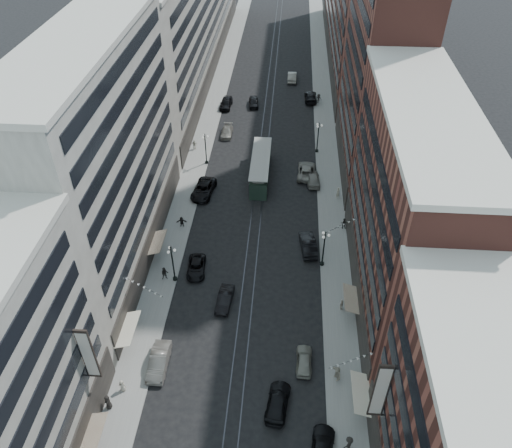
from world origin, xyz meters
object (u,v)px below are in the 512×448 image
(lamppost_sw_mid, at_px, (206,148))
(pedestrian_extra_0, at_px, (337,373))
(car_9, at_px, (226,103))
(pedestrian_extra_1, at_px, (108,402))
(streetcar, at_px, (261,168))
(car_10, at_px, (308,244))
(pedestrian_4, at_px, (341,304))
(pedestrian_3, at_px, (349,444))
(pedestrian_6, at_px, (194,144))
(pedestrian_1, at_px, (122,386))
(pedestrian_5, at_px, (182,222))
(car_1, at_px, (159,361))
(car_5, at_px, (225,299))
(car_13, at_px, (254,102))
(car_4, at_px, (304,360))
(car_extra_0, at_px, (313,179))
(pedestrian_7, at_px, (344,223))
(car_8, at_px, (227,132))
(lamppost_sw_far, at_px, (173,262))
(pedestrian_2, at_px, (165,273))
(car_3, at_px, (322,448))
(pedestrian_8, at_px, (338,193))
(lamppost_se_far, at_px, (324,247))
(car_7, at_px, (204,189))
(lamppost_se_mid, at_px, (318,136))
(car_12, at_px, (311,97))
(car_14, at_px, (292,77))
(car_11, at_px, (306,171))
(pedestrian_9, at_px, (319,99))

(lamppost_sw_mid, height_order, pedestrian_extra_0, lamppost_sw_mid)
(lamppost_sw_mid, height_order, car_9, lamppost_sw_mid)
(pedestrian_extra_1, bearing_deg, streetcar, 147.84)
(car_10, xyz_separation_m, pedestrian_extra_1, (-19.66, -24.54, 0.17))
(pedestrian_4, height_order, car_9, car_9)
(pedestrian_3, bearing_deg, pedestrian_6, -104.82)
(pedestrian_1, bearing_deg, pedestrian_6, -82.58)
(pedestrian_5, xyz_separation_m, pedestrian_extra_1, (-1.98, -28.03, 0.12))
(pedestrian_6, distance_m, pedestrian_extra_1, 49.00)
(car_1, relative_size, car_5, 1.13)
(car_13, xyz_separation_m, pedestrian_extra_1, (-9.27, -66.53, 0.27))
(car_4, xyz_separation_m, car_extra_0, (1.56, 33.87, 0.13))
(streetcar, relative_size, pedestrian_7, 7.62)
(car_8, xyz_separation_m, pedestrian_extra_0, (17.06, -49.61, 0.36))
(lamppost_sw_far, height_order, pedestrian_2, lamppost_sw_far)
(car_4, bearing_deg, lamppost_sw_mid, -66.10)
(lamppost_sw_mid, relative_size, pedestrian_1, 3.62)
(car_3, bearing_deg, pedestrian_extra_1, -0.36)
(pedestrian_6, relative_size, pedestrian_8, 0.91)
(lamppost_se_far, bearing_deg, pedestrian_8, 79.25)
(pedestrian_1, xyz_separation_m, pedestrian_8, (23.39, 34.37, 0.18))
(pedestrian_2, bearing_deg, car_8, 68.84)
(car_5, relative_size, car_13, 0.99)
(car_3, bearing_deg, pedestrian_7, -89.18)
(car_8, distance_m, pedestrian_7, 31.77)
(pedestrian_1, xyz_separation_m, car_extra_0, (19.77, 38.31, -0.08))
(pedestrian_4, bearing_deg, pedestrian_extra_0, -163.17)
(pedestrian_7, bearing_deg, car_7, -9.92)
(lamppost_se_mid, xyz_separation_m, pedestrian_3, (1.60, -52.15, -2.06))
(car_12, height_order, pedestrian_5, pedestrian_5)
(lamppost_sw_mid, relative_size, car_3, 1.08)
(car_14, bearing_deg, pedestrian_7, 99.14)
(car_10, xyz_separation_m, pedestrian_7, (5.00, 4.67, 0.11))
(car_11, height_order, car_14, car_14)
(streetcar, height_order, pedestrian_1, streetcar)
(car_7, bearing_deg, car_1, -82.43)
(lamppost_se_mid, bearing_deg, car_11, -104.59)
(car_13, relative_size, pedestrian_9, 2.45)
(lamppost_sw_mid, height_order, car_8, lamppost_sw_mid)
(pedestrian_3, relative_size, car_9, 0.34)
(streetcar, height_order, pedestrian_6, streetcar)
(car_5, relative_size, car_7, 0.74)
(lamppost_sw_far, relative_size, lamppost_se_mid, 1.00)
(streetcar, xyz_separation_m, car_14, (4.50, 37.88, -0.77))
(pedestrian_6, bearing_deg, pedestrian_5, 97.27)
(lamppost_sw_mid, height_order, lamppost_se_mid, same)
(pedestrian_extra_1, bearing_deg, car_14, 152.40)
(car_11, height_order, pedestrian_extra_1, pedestrian_extra_1)
(car_4, height_order, pedestrian_9, pedestrian_9)
(lamppost_se_mid, relative_size, pedestrian_2, 2.99)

